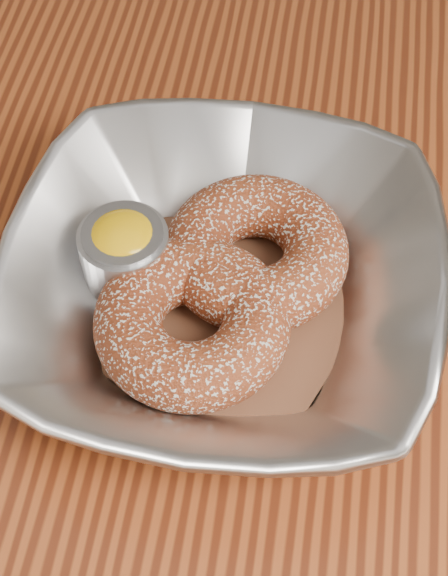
# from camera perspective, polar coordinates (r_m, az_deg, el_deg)

# --- Properties ---
(table) EXTENTS (1.20, 0.80, 0.75)m
(table) POSITION_cam_1_polar(r_m,az_deg,el_deg) (0.63, 6.24, -3.39)
(table) COLOR brown
(table) RESTS_ON ground_plane
(serving_bowl) EXTENTS (0.24, 0.24, 0.06)m
(serving_bowl) POSITION_cam_1_polar(r_m,az_deg,el_deg) (0.49, 0.00, 0.00)
(serving_bowl) COLOR #B6B9BE
(serving_bowl) RESTS_ON table
(parchment) EXTENTS (0.19, 0.19, 0.00)m
(parchment) POSITION_cam_1_polar(r_m,az_deg,el_deg) (0.51, -0.00, -1.36)
(parchment) COLOR brown
(parchment) RESTS_ON table
(donut_back) EXTENTS (0.14, 0.14, 0.04)m
(donut_back) POSITION_cam_1_polar(r_m,az_deg,el_deg) (0.51, 2.10, 2.37)
(donut_back) COLOR maroon
(donut_back) RESTS_ON parchment
(donut_front) EXTENTS (0.12, 0.12, 0.04)m
(donut_front) POSITION_cam_1_polar(r_m,az_deg,el_deg) (0.48, -2.07, -2.21)
(donut_front) COLOR maroon
(donut_front) RESTS_ON parchment
(ramekin) EXTENTS (0.05, 0.05, 0.05)m
(ramekin) POSITION_cam_1_polar(r_m,az_deg,el_deg) (0.51, -6.42, 2.23)
(ramekin) COLOR #B6B9BE
(ramekin) RESTS_ON table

